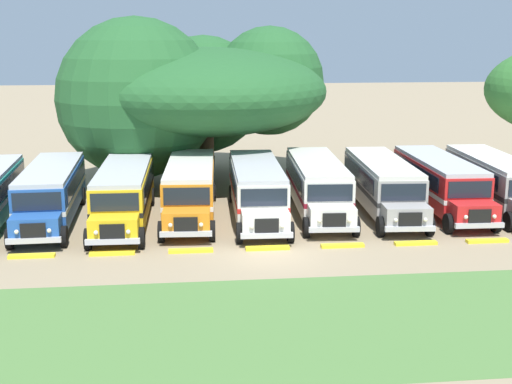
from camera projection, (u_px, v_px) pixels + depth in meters
ground_plane at (269, 254)px, 30.72m from camera, size 220.00×220.00×0.00m
foreground_grass_strip at (298, 323)px, 23.31m from camera, size 80.00×8.83×0.01m
parked_bus_slot_1 at (51, 191)px, 35.95m from camera, size 2.97×10.88×2.82m
parked_bus_slot_2 at (124, 191)px, 35.83m from camera, size 2.85×10.86×2.82m
parked_bus_slot_3 at (190, 187)px, 37.00m from camera, size 3.19×10.91×2.82m
parked_bus_slot_4 at (257, 188)px, 36.76m from camera, size 2.97×10.88×2.82m
parked_bus_slot_5 at (318, 184)px, 37.72m from camera, size 3.21×10.91×2.82m
parked_bus_slot_6 at (383, 183)px, 37.85m from camera, size 3.21×10.91×2.82m
parked_bus_slot_7 at (440, 181)px, 38.41m from camera, size 2.93×10.87×2.82m
parked_bus_slot_8 at (495, 180)px, 38.75m from camera, size 3.12×10.90×2.82m
curb_wheelstop_1 at (32, 256)px, 30.20m from camera, size 2.00×0.36×0.15m
curb_wheelstop_2 at (112, 253)px, 30.57m from camera, size 2.00×0.36×0.15m
curb_wheelstop_3 at (191, 251)px, 30.94m from camera, size 2.00×0.36×0.15m
curb_wheelstop_4 at (268, 248)px, 31.31m from camera, size 2.00×0.36×0.15m
curb_wheelstop_5 at (342, 246)px, 31.68m from camera, size 2.00×0.36×0.15m
curb_wheelstop_6 at (416, 243)px, 32.05m from camera, size 2.00×0.36×0.15m
curb_wheelstop_7 at (487, 241)px, 32.42m from camera, size 2.00×0.36×0.15m
broad_shade_tree at (194, 92)px, 45.13m from camera, size 17.43×16.44×10.68m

